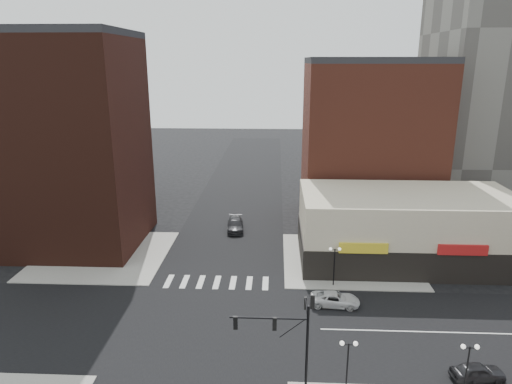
{
  "coord_description": "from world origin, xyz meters",
  "views": [
    {
      "loc": [
        5.99,
        -34.81,
        22.4
      ],
      "look_at": [
        4.18,
        4.53,
        11.0
      ],
      "focal_mm": 32.0,
      "sensor_mm": 36.0,
      "label": 1
    }
  ],
  "objects_px": {
    "street_lamp_ne": "(335,257)",
    "traffic_signal": "(293,330)",
    "dark_sedan_north": "(235,225)",
    "white_suv": "(335,299)",
    "street_lamp_se_b": "(469,357)",
    "street_lamp_se_a": "(348,354)",
    "dark_sedan_east": "(478,372)"
  },
  "relations": [
    {
      "from": "street_lamp_ne",
      "to": "traffic_signal",
      "type": "bearing_deg",
      "value": -106.75
    },
    {
      "from": "dark_sedan_north",
      "to": "traffic_signal",
      "type": "bearing_deg",
      "value": -82.68
    },
    {
      "from": "white_suv",
      "to": "street_lamp_se_b",
      "type": "bearing_deg",
      "value": -144.77
    },
    {
      "from": "street_lamp_se_a",
      "to": "dark_sedan_north",
      "type": "height_order",
      "value": "street_lamp_se_a"
    },
    {
      "from": "traffic_signal",
      "to": "dark_sedan_north",
      "type": "bearing_deg",
      "value": 102.16
    },
    {
      "from": "dark_sedan_east",
      "to": "white_suv",
      "type": "bearing_deg",
      "value": 34.23
    },
    {
      "from": "white_suv",
      "to": "street_lamp_se_a",
      "type": "bearing_deg",
      "value": -179.15
    },
    {
      "from": "street_lamp_ne",
      "to": "dark_sedan_east",
      "type": "distance_m",
      "value": 16.73
    },
    {
      "from": "dark_sedan_east",
      "to": "dark_sedan_north",
      "type": "xyz_separation_m",
      "value": [
        -20.3,
        29.55,
        0.11
      ]
    },
    {
      "from": "street_lamp_se_b",
      "to": "dark_sedan_north",
      "type": "bearing_deg",
      "value": 120.42
    },
    {
      "from": "street_lamp_se_b",
      "to": "white_suv",
      "type": "height_order",
      "value": "street_lamp_se_b"
    },
    {
      "from": "traffic_signal",
      "to": "street_lamp_se_a",
      "type": "bearing_deg",
      "value": -2.57
    },
    {
      "from": "street_lamp_se_b",
      "to": "traffic_signal",
      "type": "bearing_deg",
      "value": 179.18
    },
    {
      "from": "street_lamp_se_a",
      "to": "dark_sedan_north",
      "type": "relative_size",
      "value": 0.78
    },
    {
      "from": "street_lamp_se_a",
      "to": "white_suv",
      "type": "distance_m",
      "value": 12.42
    },
    {
      "from": "dark_sedan_north",
      "to": "street_lamp_se_b",
      "type": "bearing_deg",
      "value": -64.42
    },
    {
      "from": "street_lamp_ne",
      "to": "dark_sedan_east",
      "type": "relative_size",
      "value": 1.07
    },
    {
      "from": "street_lamp_se_a",
      "to": "traffic_signal",
      "type": "bearing_deg",
      "value": 177.43
    },
    {
      "from": "street_lamp_ne",
      "to": "white_suv",
      "type": "bearing_deg",
      "value": -94.41
    },
    {
      "from": "dark_sedan_east",
      "to": "traffic_signal",
      "type": "bearing_deg",
      "value": 90.05
    },
    {
      "from": "street_lamp_se_a",
      "to": "dark_sedan_east",
      "type": "bearing_deg",
      "value": 11.57
    },
    {
      "from": "street_lamp_se_a",
      "to": "dark_sedan_east",
      "type": "height_order",
      "value": "street_lamp_se_a"
    },
    {
      "from": "street_lamp_se_a",
      "to": "street_lamp_se_b",
      "type": "distance_m",
      "value": 8.0
    },
    {
      "from": "traffic_signal",
      "to": "street_lamp_se_a",
      "type": "xyz_separation_m",
      "value": [
        3.76,
        -0.17,
        -1.67
      ]
    },
    {
      "from": "street_lamp_se_b",
      "to": "white_suv",
      "type": "xyz_separation_m",
      "value": [
        -7.3,
        12.12,
        -2.65
      ]
    },
    {
      "from": "street_lamp_se_b",
      "to": "white_suv",
      "type": "relative_size",
      "value": 0.9
    },
    {
      "from": "street_lamp_ne",
      "to": "white_suv",
      "type": "height_order",
      "value": "street_lamp_ne"
    },
    {
      "from": "street_lamp_ne",
      "to": "dark_sedan_north",
      "type": "xyz_separation_m",
      "value": [
        -11.53,
        15.55,
        -2.52
      ]
    },
    {
      "from": "dark_sedan_east",
      "to": "street_lamp_ne",
      "type": "bearing_deg",
      "value": 24.41
    },
    {
      "from": "street_lamp_se_b",
      "to": "white_suv",
      "type": "distance_m",
      "value": 14.39
    },
    {
      "from": "street_lamp_ne",
      "to": "dark_sedan_north",
      "type": "distance_m",
      "value": 19.52
    },
    {
      "from": "traffic_signal",
      "to": "dark_sedan_east",
      "type": "height_order",
      "value": "traffic_signal"
    }
  ]
}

